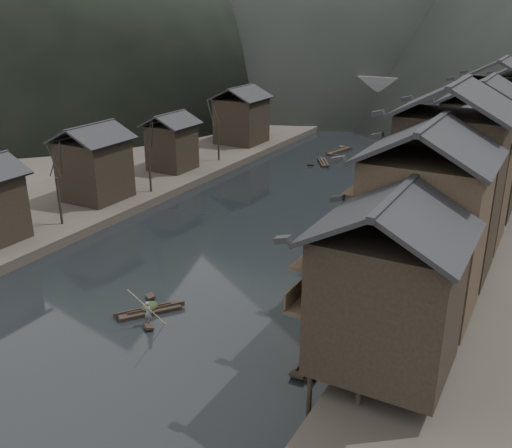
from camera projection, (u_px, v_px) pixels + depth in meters
The scene contains 12 objects.
water at pixel (201, 281), 46.45m from camera, with size 300.00×300.00×0.00m, color black.
left_bank at pixel (160, 137), 94.73m from camera, with size 40.00×200.00×1.20m, color #2D2823.
stilt_houses at pixel (477, 147), 51.04m from camera, with size 9.00×67.60×16.55m.
left_houses at pixel (152, 139), 70.12m from camera, with size 8.10×53.20×8.73m.
bare_trees at pixel (113, 154), 59.45m from camera, with size 3.65×45.90×7.29m.
moored_sampans at pixel (427, 205), 63.75m from camera, with size 2.86×72.84×0.47m.
midriver_boats at pixel (354, 153), 86.44m from camera, with size 10.44×19.72×0.45m.
stone_bridge at pixel (422, 100), 103.59m from camera, with size 40.00×6.00×9.00m.
hero_sampan at pixel (150, 311), 41.50m from camera, with size 3.70×4.52×0.44m.
cargo_heap at pixel (149, 302), 41.52m from camera, with size 1.11×1.45×0.66m, color black.
boatman at pixel (148, 309), 39.49m from camera, with size 0.62×0.41×1.71m, color #575659.
bamboo_pole at pixel (147, 275), 38.44m from camera, with size 0.06×0.06×4.61m, color #8C7A51.
Camera 1 is at (24.05, -34.41, 20.92)m, focal length 40.00 mm.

